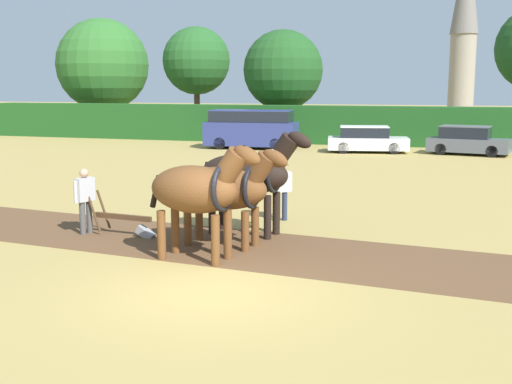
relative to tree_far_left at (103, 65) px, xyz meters
name	(u,v)px	position (x,y,z in m)	size (l,w,h in m)	color
ground_plane	(213,291)	(22.93, -34.47, -5.23)	(240.00, 240.00, 0.00)	#A88E4C
plowed_furrow_strip	(67,229)	(17.55, -30.98, -5.23)	(29.04, 3.34, 0.01)	brown
hedgerow	(394,126)	(22.93, -4.65, -4.04)	(57.17, 1.76, 2.38)	#1E511E
tree_far_left	(103,65)	(0.00, 0.00, 0.00)	(7.11, 7.11, 8.79)	#4C3823
tree_left	(196,61)	(7.76, 0.36, 0.22)	(5.02, 5.02, 7.98)	brown
tree_center_left	(283,70)	(14.99, -1.52, -0.54)	(5.45, 5.45, 7.42)	#423323
church_spire	(465,20)	(26.43, 37.87, 6.12)	(3.34, 3.34, 21.70)	gray
draft_horse_lead_left	(198,190)	(21.88, -32.63, -3.75)	(2.61, 1.21, 2.50)	brown
draft_horse_lead_right	(225,188)	(22.00, -31.38, -3.91)	(2.84, 1.20, 2.32)	brown
draft_horse_trail_left	(248,174)	(22.12, -30.12, -3.74)	(2.97, 1.22, 2.62)	black
plow	(128,222)	(19.39, -31.14, -4.90)	(1.80, 0.49, 1.13)	#4C331E
farmer_at_plow	(85,196)	(18.31, -31.27, -4.30)	(0.33, 0.63, 1.61)	#4C4C4C
farmer_beside_team	(281,187)	(22.43, -28.30, -4.30)	(0.51, 0.45, 1.61)	#28334C
parked_van	(251,129)	(15.27, -9.26, -4.08)	(5.42, 2.36, 2.24)	navy
parked_car_left	(367,140)	(21.97, -9.41, -4.53)	(4.58, 2.58, 1.44)	silver
parked_car_center_left	(468,141)	(27.22, -9.00, -4.50)	(4.36, 2.41, 1.53)	#565B66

